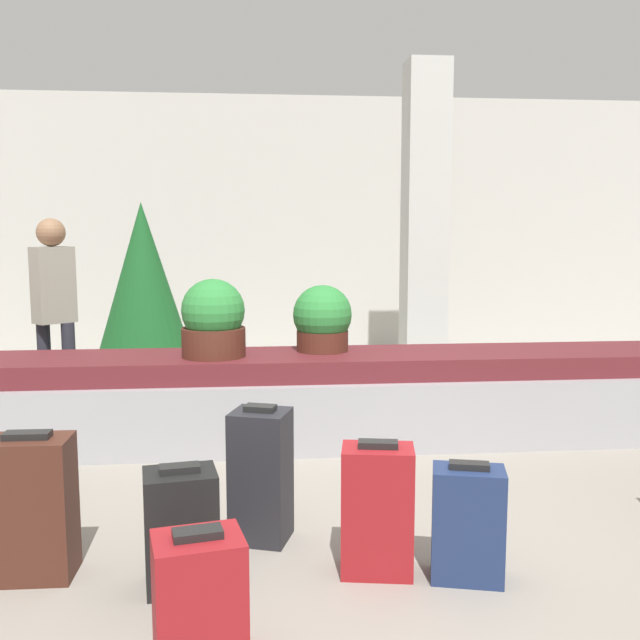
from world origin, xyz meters
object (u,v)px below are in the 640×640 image
(traveler_0, at_px, (54,300))
(suitcase_2, at_px, (468,523))
(pillar, at_px, (425,226))
(suitcase_7, at_px, (199,599))
(potted_plant_1, at_px, (213,321))
(decorated_tree, at_px, (143,289))
(potted_plant_0, at_px, (322,320))
(suitcase_3, at_px, (181,529))
(suitcase_4, at_px, (377,510))
(suitcase_5, at_px, (261,475))
(suitcase_6, at_px, (31,507))

(traveler_0, bearing_deg, suitcase_2, -92.69)
(pillar, bearing_deg, suitcase_7, -112.77)
(potted_plant_1, relative_size, decorated_tree, 0.31)
(suitcase_7, height_order, potted_plant_0, potted_plant_0)
(suitcase_3, height_order, potted_plant_0, potted_plant_0)
(suitcase_4, height_order, suitcase_5, suitcase_5)
(suitcase_7, bearing_deg, potted_plant_0, 63.87)
(pillar, xyz_separation_m, potted_plant_0, (-1.20, -1.76, -0.71))
(pillar, xyz_separation_m, traveler_0, (-3.36, -0.99, -0.61))
(suitcase_7, bearing_deg, suitcase_2, 12.28)
(potted_plant_1, bearing_deg, decorated_tree, 112.85)
(suitcase_2, relative_size, suitcase_4, 0.87)
(suitcase_3, bearing_deg, suitcase_4, -6.55)
(traveler_0, relative_size, decorated_tree, 0.91)
(suitcase_5, relative_size, traveler_0, 0.42)
(decorated_tree, bearing_deg, potted_plant_0, -46.20)
(suitcase_4, height_order, decorated_tree, decorated_tree)
(suitcase_6, xyz_separation_m, potted_plant_0, (1.53, 2.11, 0.56))
(suitcase_4, relative_size, potted_plant_1, 1.11)
(potted_plant_0, bearing_deg, suitcase_6, -125.88)
(suitcase_7, distance_m, traveler_0, 3.95)
(pillar, bearing_deg, potted_plant_1, -136.16)
(suitcase_7, xyz_separation_m, potted_plant_1, (-0.08, 2.67, 0.68))
(suitcase_6, relative_size, potted_plant_0, 1.36)
(suitcase_3, height_order, suitcase_5, suitcase_5)
(pillar, relative_size, suitcase_7, 6.35)
(suitcase_2, relative_size, potted_plant_0, 1.09)
(suitcase_7, height_order, potted_plant_1, potted_plant_1)
(suitcase_4, distance_m, suitcase_6, 1.56)
(suitcase_4, bearing_deg, suitcase_5, 151.83)
(potted_plant_1, bearing_deg, traveler_0, 145.43)
(traveler_0, bearing_deg, suitcase_4, -96.35)
(suitcase_4, relative_size, decorated_tree, 0.34)
(suitcase_4, bearing_deg, suitcase_2, -4.84)
(pillar, xyz_separation_m, suitcase_4, (-1.17, -3.98, -1.30))
(pillar, relative_size, suitcase_3, 5.79)
(suitcase_2, distance_m, suitcase_7, 1.26)
(suitcase_3, height_order, traveler_0, traveler_0)
(traveler_0, xyz_separation_m, decorated_tree, (0.60, 0.86, 0.01))
(suitcase_2, xyz_separation_m, traveler_0, (-2.59, 3.09, 0.73))
(pillar, relative_size, suitcase_2, 5.89)
(pillar, height_order, suitcase_4, pillar)
(suitcase_3, distance_m, potted_plant_1, 2.20)
(suitcase_5, height_order, decorated_tree, decorated_tree)
(suitcase_3, height_order, suitcase_4, suitcase_4)
(suitcase_2, distance_m, traveler_0, 4.09)
(suitcase_5, bearing_deg, pillar, 82.90)
(suitcase_4, xyz_separation_m, suitcase_6, (-1.56, 0.11, 0.03))
(suitcase_2, height_order, suitcase_6, suitcase_6)
(suitcase_6, bearing_deg, suitcase_4, -2.82)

